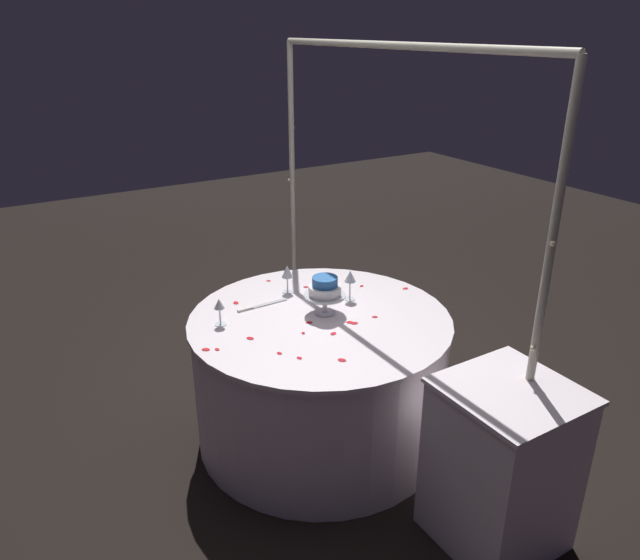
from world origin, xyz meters
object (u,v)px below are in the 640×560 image
(decorative_arch, at_px, (388,188))
(wine_glass_2, at_px, (350,278))
(side_table, at_px, (501,465))
(wine_glass_1, at_px, (287,273))
(wine_glass_0, at_px, (219,306))
(main_table, at_px, (320,377))
(tiered_cake, at_px, (325,289))
(cake_knife, at_px, (259,306))

(decorative_arch, height_order, wine_glass_2, decorative_arch)
(side_table, bearing_deg, decorative_arch, 173.27)
(decorative_arch, height_order, wine_glass_1, decorative_arch)
(decorative_arch, relative_size, wine_glass_0, 14.38)
(main_table, relative_size, side_table, 1.77)
(side_table, height_order, tiered_cake, tiered_cake)
(wine_glass_1, bearing_deg, side_table, 10.97)
(main_table, bearing_deg, decorative_arch, 90.01)
(wine_glass_1, distance_m, cake_knife, 0.27)
(wine_glass_1, bearing_deg, tiered_cake, 6.53)
(main_table, distance_m, tiered_cake, 0.51)
(tiered_cake, xyz_separation_m, wine_glass_0, (-0.16, -0.52, -0.03))
(cake_knife, bearing_deg, wine_glass_1, 111.61)
(decorative_arch, xyz_separation_m, wine_glass_2, (-0.11, -0.15, -0.51))
(tiered_cake, xyz_separation_m, wine_glass_2, (-0.07, 0.21, -0.01))
(side_table, xyz_separation_m, wine_glass_0, (-1.23, -0.76, 0.45))
(decorative_arch, bearing_deg, cake_knife, -114.72)
(cake_knife, bearing_deg, wine_glass_2, 69.20)
(decorative_arch, bearing_deg, side_table, -6.73)
(side_table, bearing_deg, cake_knife, -159.43)
(decorative_arch, distance_m, wine_glass_0, 1.05)
(wine_glass_1, relative_size, cake_knife, 0.56)
(wine_glass_1, bearing_deg, decorative_arch, 46.71)
(tiered_cake, distance_m, wine_glass_0, 0.55)
(tiered_cake, distance_m, cake_knife, 0.39)
(side_table, distance_m, cake_knife, 1.46)
(wine_glass_1, bearing_deg, main_table, -1.50)
(decorative_arch, relative_size, cake_knife, 7.08)
(decorative_arch, relative_size, wine_glass_1, 12.71)
(side_table, distance_m, wine_glass_0, 1.52)
(main_table, height_order, side_table, side_table)
(main_table, relative_size, wine_glass_2, 7.96)
(main_table, height_order, wine_glass_0, wine_glass_0)
(tiered_cake, height_order, wine_glass_2, tiered_cake)
(decorative_arch, bearing_deg, wine_glass_1, -133.29)
(wine_glass_2, bearing_deg, main_table, -67.65)
(decorative_arch, distance_m, wine_glass_2, 0.54)
(side_table, xyz_separation_m, tiered_cake, (-1.07, -0.23, 0.48))
(main_table, relative_size, tiered_cake, 6.26)
(side_table, height_order, wine_glass_2, wine_glass_2)
(wine_glass_1, distance_m, wine_glass_2, 0.36)
(side_table, relative_size, cake_knife, 2.63)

